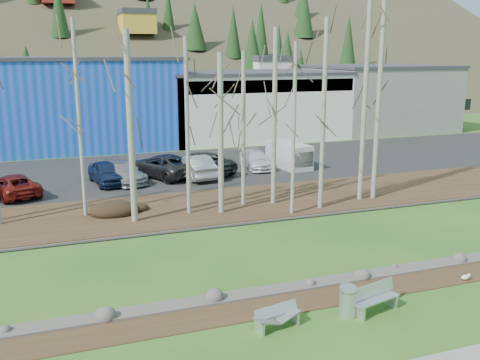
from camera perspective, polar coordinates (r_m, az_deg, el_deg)
name	(u,v)px	position (r m, az deg, el deg)	size (l,w,h in m)	color
ground	(325,328)	(18.20, 9.09, -15.34)	(200.00, 200.00, 0.00)	#28541C
dirt_strip	(297,300)	(19.84, 6.12, -12.63)	(80.00, 1.80, 0.03)	#382616
near_bank_rocks	(286,289)	(20.66, 4.89, -11.54)	(80.00, 0.80, 0.50)	#47423D
river	(248,252)	(24.14, 0.82, -7.70)	(80.00, 8.00, 0.90)	black
far_bank_rocks	(220,225)	(27.79, -2.15, -4.82)	(80.00, 0.80, 0.46)	#47423D
far_bank	(203,207)	(30.70, -3.96, -2.91)	(80.00, 7.00, 0.15)	#382616
parking_lot	(165,170)	(40.60, -8.02, 1.04)	(80.00, 14.00, 0.14)	black
building_blue	(69,102)	(53.10, -17.75, 7.92)	(20.40, 12.24, 8.30)	#0E46BD
building_white	(249,104)	(56.73, 0.94, 8.11)	(18.36, 12.24, 6.80)	silver
building_grey	(379,97)	(64.12, 14.59, 8.52)	(14.28, 12.24, 7.30)	slate
bench_intact	(374,298)	(19.38, 14.15, -12.12)	(1.99, 1.01, 0.96)	silver
bench_damaged	(277,317)	(17.91, 3.96, -14.37)	(1.68, 0.82, 0.72)	silver
litter_bin	(348,303)	(18.82, 11.40, -12.73)	(0.57, 0.57, 0.99)	silver
seagull	(466,277)	(22.96, 22.93, -9.51)	(0.42, 0.20, 0.30)	gold
dirt_mound	(114,209)	(29.87, -13.28, -3.04)	(2.69, 1.90, 0.53)	black
birch_1	(79,120)	(29.04, -16.77, 6.12)	(0.20, 0.20, 10.27)	#A5A195
birch_2	(131,129)	(27.43, -11.60, 5.38)	(0.32, 0.32, 9.67)	#A5A195
birch_3	(187,128)	(28.44, -5.64, 5.54)	(0.22, 0.22, 9.34)	#A5A195
birch_4	(221,135)	(28.51, -2.07, 4.84)	(0.30, 0.30, 8.59)	#A5A195
birch_5	(243,130)	(30.07, 0.37, 5.37)	(0.23, 0.23, 8.66)	#A5A195
birch_6	(294,130)	(28.42, 5.77, 5.28)	(0.20, 0.20, 9.10)	#A5A195
birch_7	(274,118)	(30.31, 3.69, 6.59)	(0.27, 0.27, 9.90)	#A5A195
birch_8	(323,116)	(29.66, 8.89, 6.78)	(0.25, 0.25, 10.39)	#A5A195
birch_9	(379,92)	(32.34, 14.62, 9.03)	(0.28, 0.28, 12.60)	#A5A195
birch_11	(365,93)	(31.83, 13.21, 9.04)	(0.28, 0.28, 12.60)	#A5A195
car_2	(13,185)	(35.46, -23.03, -0.51)	(2.22, 4.81, 1.34)	maroon
car_3	(122,172)	(36.87, -12.45, 0.82)	(1.96, 4.81, 1.40)	gray
car_4	(106,173)	(36.75, -14.06, 0.76)	(1.76, 4.38, 1.49)	#162546
car_5	(194,166)	(37.51, -4.90, 1.46)	(1.70, 4.87, 1.61)	#ABABAD
car_6	(199,163)	(38.67, -4.37, 1.83)	(2.65, 5.76, 1.60)	#252527
car_7	(256,160)	(40.50, 1.67, 2.18)	(1.81, 4.46, 1.29)	silver
car_8	(163,165)	(38.07, -8.24, 1.55)	(2.65, 5.76, 1.60)	#252527
van_white	(290,155)	(40.90, 5.36, 2.63)	(2.23, 4.40, 1.85)	white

